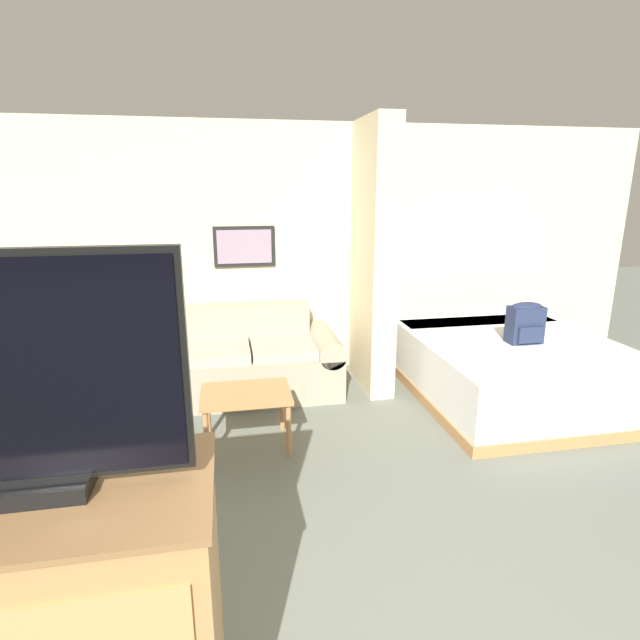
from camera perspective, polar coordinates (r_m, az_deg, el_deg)
name	(u,v)px	position (r m, az deg, el deg)	size (l,w,h in m)	color
wall_back	(312,254)	(5.27, -0.95, 7.55)	(7.35, 0.16, 2.60)	beige
wall_partition_pillar	(373,259)	(4.92, 6.09, 6.99)	(0.24, 0.86, 2.60)	beige
couch	(251,362)	(4.96, -7.94, -4.79)	(1.74, 0.84, 0.83)	tan
coffee_table	(246,399)	(3.94, -8.47, -8.90)	(0.69, 0.50, 0.45)	#B27F4C
side_table	(137,356)	(4.98, -20.22, -3.92)	(0.49, 0.49, 0.52)	#B27F4C
table_lamp	(132,313)	(4.87, -20.66, 0.72)	(0.34, 0.34, 0.49)	tan
tv	(31,379)	(1.56, -30.18, -5.86)	(0.83, 0.16, 0.71)	black
bed	(513,368)	(5.15, 21.18, -5.18)	(1.83, 1.97, 0.58)	#B27F4C
backpack	(526,322)	(4.96, 22.43, -0.22)	(0.31, 0.20, 0.38)	#232D4C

